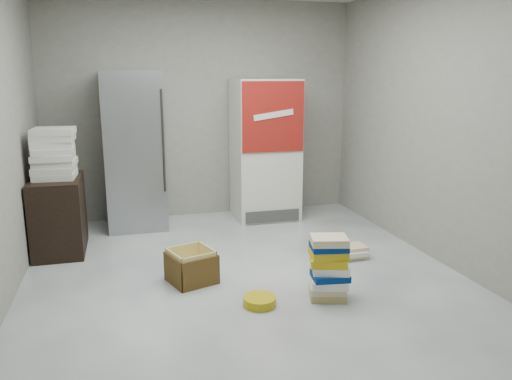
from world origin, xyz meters
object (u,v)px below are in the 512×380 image
Objects in this scene: steel_fridge at (134,151)px; cardboard_box at (191,269)px; coke_cooler at (265,149)px; wood_shelf at (59,215)px; phonebook_stack_main at (329,268)px.

cardboard_box is at bearing -78.03° from steel_fridge.
steel_fridge is 1.65m from coke_cooler.
wood_shelf reaches higher than cardboard_box.
steel_fridge is 2.37× the size of wood_shelf.
steel_fridge is 3.46× the size of phonebook_stack_main.
phonebook_stack_main is at bearing -94.12° from coke_cooler.
coke_cooler reaches higher than cardboard_box.
wood_shelf is at bearing -138.69° from steel_fridge.
wood_shelf is (-0.83, -0.73, -0.55)m from steel_fridge.
coke_cooler reaches higher than wood_shelf.
steel_fridge is 3.96× the size of cardboard_box.
coke_cooler is at bearing 16.28° from wood_shelf.
steel_fridge reaches higher than cardboard_box.
steel_fridge reaches higher than wood_shelf.
coke_cooler is 3.28× the size of phonebook_stack_main.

